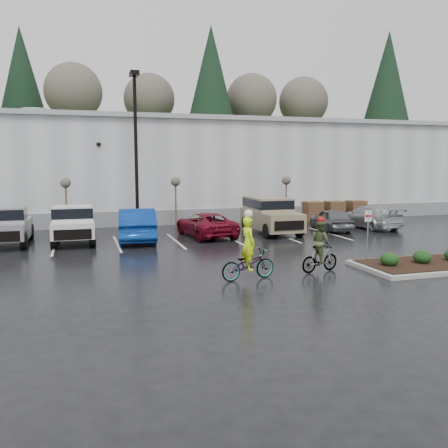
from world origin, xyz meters
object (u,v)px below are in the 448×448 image
object	(u,v)px
lamppost	(136,135)
cyclist_hivis	(248,258)
pallet_stack_b	(334,210)
fire_lane_sign	(368,230)
sapling_west	(66,186)
pickup_silver	(8,225)
sapling_east	(286,183)
cyclist_olive	(320,252)
car_blue	(137,224)
sapling_mid	(176,184)
pallet_stack_a	(312,211)
car_far_silver	(369,217)
pallet_stack_c	(356,210)
car_red	(206,225)
pickup_white	(73,223)
car_grey	(331,219)
suv_tan	(271,215)

from	to	relation	value
lamppost	cyclist_hivis	world-z (taller)	lamppost
pallet_stack_b	fire_lane_sign	size ratio (longest dim) A/B	0.61
sapling_west	pallet_stack_b	size ratio (longest dim) A/B	2.37
sapling_west	pickup_silver	distance (m)	4.75
lamppost	sapling_east	xyz separation A→B (m)	(10.00, 1.00, -2.96)
pickup_silver	cyclist_olive	size ratio (longest dim) A/B	2.49
car_blue	pickup_silver	bearing A→B (deg)	-2.05
sapling_mid	pallet_stack_b	world-z (taller)	sapling_mid
pallet_stack_a	cyclist_olive	size ratio (longest dim) A/B	0.65
sapling_east	car_far_silver	distance (m)	5.77
pallet_stack_a	pallet_stack_c	xyz separation A→B (m)	(3.50, 0.00, 0.00)
sapling_west	car_blue	world-z (taller)	sapling_west
lamppost	sapling_mid	size ratio (longest dim) A/B	2.88
car_red	pickup_white	bearing A→B (deg)	-9.41
cyclist_hivis	car_far_silver	bearing A→B (deg)	-57.67
pallet_stack_c	car_red	xyz separation A→B (m)	(-12.61, -4.96, -0.01)
lamppost	pickup_white	xyz separation A→B (m)	(-3.60, -2.71, -4.71)
sapling_east	cyclist_hivis	world-z (taller)	sapling_east
pallet_stack_b	cyclist_hivis	xyz separation A→B (m)	(-11.87, -14.84, 0.08)
pallet_stack_a	car_grey	size ratio (longest dim) A/B	0.35
pallet_stack_a	cyclist_hivis	bearing A→B (deg)	-124.42
sapling_west	car_red	bearing A→B (deg)	-28.20
fire_lane_sign	car_red	distance (m)	9.90
car_red	car_far_silver	xyz separation A→B (m)	(10.70, 0.43, 0.04)
sapling_east	pallet_stack_a	size ratio (longest dim) A/B	2.37
car_grey	car_far_silver	world-z (taller)	car_far_silver
sapling_east	cyclist_hivis	xyz separation A→B (m)	(-7.67, -13.84, -1.97)
lamppost	car_grey	distance (m)	12.65
pickup_white	lamppost	bearing A→B (deg)	36.99
car_grey	sapling_east	bearing A→B (deg)	-64.85
sapling_west	pallet_stack_c	distance (m)	20.13
pallet_stack_c	suv_tan	xyz separation A→B (m)	(-8.62, -4.74, 0.35)
sapling_west	pallet_stack_a	xyz separation A→B (m)	(16.50, 1.00, -2.05)
pallet_stack_a	cyclist_olive	world-z (taller)	cyclist_olive
fire_lane_sign	suv_tan	size ratio (longest dim) A/B	0.43
pallet_stack_c	cyclist_olive	xyz separation A→B (m)	(-10.70, -14.53, 0.10)
fire_lane_sign	car_grey	size ratio (longest dim) A/B	0.56
suv_tan	cyclist_olive	xyz separation A→B (m)	(-2.08, -9.79, -0.25)
fire_lane_sign	pickup_white	bearing A→B (deg)	141.42
fire_lane_sign	pickup_silver	bearing A→B (deg)	147.31
sapling_mid	pickup_silver	bearing A→B (deg)	-159.37
car_red	lamppost	bearing A→B (deg)	-48.47
sapling_east	pallet_stack_b	bearing A→B (deg)	13.39
pallet_stack_c	car_grey	xyz separation A→B (m)	(-4.74, -4.80, -0.01)
pallet_stack_c	car_far_silver	xyz separation A→B (m)	(-1.91, -4.54, 0.03)
sapling_mid	pickup_silver	xyz separation A→B (m)	(-9.23, -3.48, -1.75)
fire_lane_sign	suv_tan	bearing A→B (deg)	92.64
sapling_west	sapling_east	bearing A→B (deg)	0.00
suv_tan	car_grey	xyz separation A→B (m)	(3.88, -0.06, -0.37)
sapling_west	fire_lane_sign	xyz separation A→B (m)	(11.80, -12.80, -1.32)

